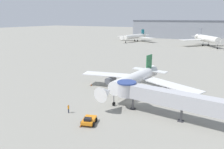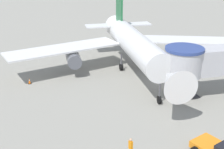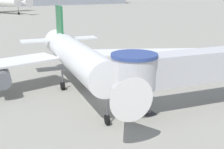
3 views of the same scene
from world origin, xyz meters
name	(u,v)px [view 3 (image 3 of 3)]	position (x,y,z in m)	size (l,w,h in m)	color
ground_plane	(118,101)	(0.00, 0.00, 0.00)	(800.00, 800.00, 0.00)	gray
main_airplane	(77,59)	(-2.61, 4.58, 3.83)	(33.64, 25.61, 9.02)	white
jet_bridge	(204,65)	(6.90, -4.70, 4.17)	(21.97, 4.89, 5.85)	#B7B7BC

